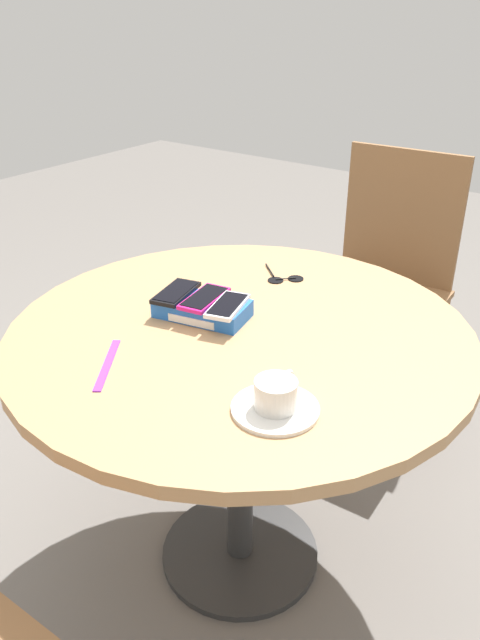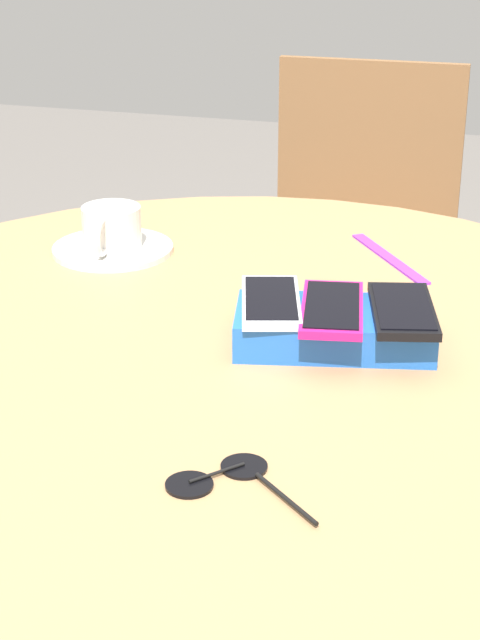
# 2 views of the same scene
# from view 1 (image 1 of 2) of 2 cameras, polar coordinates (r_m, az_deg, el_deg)

# --- Properties ---
(ground_plane) EXTENTS (8.00, 8.00, 0.00)m
(ground_plane) POSITION_cam_1_polar(r_m,az_deg,el_deg) (1.87, 0.00, -20.61)
(ground_plane) COLOR slate
(round_table) EXTENTS (1.06, 1.06, 0.72)m
(round_table) POSITION_cam_1_polar(r_m,az_deg,el_deg) (1.47, 0.00, -4.43)
(round_table) COLOR #2D2D2D
(round_table) RESTS_ON ground_plane
(phone_box) EXTENTS (0.23, 0.15, 0.04)m
(phone_box) POSITION_cam_1_polar(r_m,az_deg,el_deg) (1.46, -3.47, 1.04)
(phone_box) COLOR blue
(phone_box) RESTS_ON round_table
(phone_black) EXTENTS (0.10, 0.15, 0.01)m
(phone_black) POSITION_cam_1_polar(r_m,az_deg,el_deg) (1.48, -5.87, 2.53)
(phone_black) COLOR black
(phone_black) RESTS_ON phone_box
(phone_magenta) EXTENTS (0.09, 0.15, 0.01)m
(phone_magenta) POSITION_cam_1_polar(r_m,az_deg,el_deg) (1.45, -3.38, 1.95)
(phone_magenta) COLOR #D11975
(phone_magenta) RESTS_ON phone_box
(phone_white) EXTENTS (0.10, 0.15, 0.01)m
(phone_white) POSITION_cam_1_polar(r_m,az_deg,el_deg) (1.42, -1.04, 1.38)
(phone_white) COLOR silver
(phone_white) RESTS_ON phone_box
(saucer) EXTENTS (0.16, 0.16, 0.01)m
(saucer) POSITION_cam_1_polar(r_m,az_deg,el_deg) (1.15, 3.23, -8.10)
(saucer) COLOR silver
(saucer) RESTS_ON round_table
(coffee_cup) EXTENTS (0.08, 0.11, 0.06)m
(coffee_cup) POSITION_cam_1_polar(r_m,az_deg,el_deg) (1.13, 3.34, -6.68)
(coffee_cup) COLOR silver
(coffee_cup) RESTS_ON saucer
(lanyard_strap) EXTENTS (0.13, 0.17, 0.00)m
(lanyard_strap) POSITION_cam_1_polar(r_m,az_deg,el_deg) (1.31, -12.04, -3.98)
(lanyard_strap) COLOR purple
(lanyard_strap) RESTS_ON round_table
(sunglasses) EXTENTS (0.14, 0.09, 0.01)m
(sunglasses) POSITION_cam_1_polar(r_m,az_deg,el_deg) (1.66, 4.03, 3.81)
(sunglasses) COLOR black
(sunglasses) RESTS_ON round_table
(chair_far_side) EXTENTS (0.46, 0.46, 0.94)m
(chair_far_side) POSITION_cam_1_polar(r_m,az_deg,el_deg) (2.24, 12.77, 3.14)
(chair_far_side) COLOR brown
(chair_far_side) RESTS_ON ground_plane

